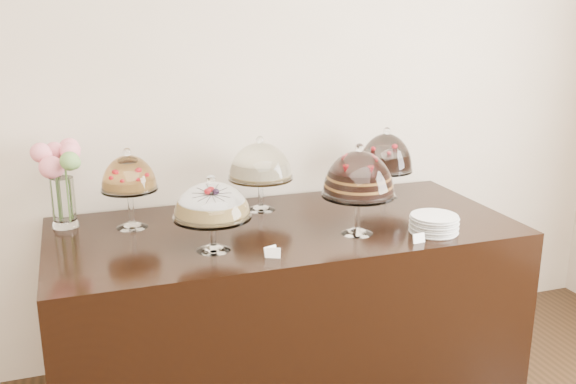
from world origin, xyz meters
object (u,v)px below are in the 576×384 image
object	(u,v)px
display_counter	(285,311)
flower_vase	(60,174)
cake_stand_choco_layer	(359,177)
cake_stand_cheesecake	(260,164)
cake_stand_dark_choco	(386,155)
plate_stack	(434,224)
cake_stand_sugar_sponge	(212,204)
cake_stand_fruit_tart	(129,177)

from	to	relation	value
display_counter	flower_vase	size ratio (longest dim) A/B	5.31
cake_stand_choco_layer	cake_stand_cheesecake	distance (m)	0.59
cake_stand_dark_choco	plate_stack	bearing A→B (deg)	-94.81
plate_stack	cake_stand_sugar_sponge	bearing A→B (deg)	173.69
cake_stand_cheesecake	cake_stand_choco_layer	bearing A→B (deg)	-57.34
cake_stand_choco_layer	display_counter	bearing A→B (deg)	142.55
cake_stand_sugar_sponge	cake_stand_choco_layer	world-z (taller)	cake_stand_choco_layer
cake_stand_dark_choco	cake_stand_fruit_tart	world-z (taller)	cake_stand_dark_choco
flower_vase	cake_stand_choco_layer	bearing A→B (deg)	-22.67
cake_stand_dark_choco	cake_stand_fruit_tart	size ratio (longest dim) A/B	1.01
plate_stack	cake_stand_cheesecake	bearing A→B (deg)	137.61
cake_stand_fruit_tart	display_counter	bearing A→B (deg)	-16.87
cake_stand_sugar_sponge	cake_stand_fruit_tart	size ratio (longest dim) A/B	0.87
cake_stand_fruit_tart	cake_stand_sugar_sponge	bearing A→B (deg)	-54.42
cake_stand_cheesecake	cake_stand_fruit_tart	size ratio (longest dim) A/B	1.01
display_counter	plate_stack	size ratio (longest dim) A/B	9.98
cake_stand_choco_layer	flower_vase	world-z (taller)	cake_stand_choco_layer
cake_stand_fruit_tart	cake_stand_dark_choco	bearing A→B (deg)	2.72
cake_stand_cheesecake	cake_stand_dark_choco	world-z (taller)	cake_stand_dark_choco
cake_stand_choco_layer	plate_stack	distance (m)	0.42
display_counter	flower_vase	bearing A→B (deg)	162.28
cake_stand_choco_layer	plate_stack	xyz separation A→B (m)	(0.34, -0.11, -0.23)
display_counter	cake_stand_cheesecake	world-z (taller)	cake_stand_cheesecake
display_counter	cake_stand_dark_choco	world-z (taller)	cake_stand_dark_choco
cake_stand_sugar_sponge	cake_stand_cheesecake	distance (m)	0.61
flower_vase	cake_stand_cheesecake	bearing A→B (deg)	-2.36
flower_vase	plate_stack	distance (m)	1.75
cake_stand_dark_choco	flower_vase	size ratio (longest dim) A/B	0.94
display_counter	cake_stand_choco_layer	world-z (taller)	cake_stand_choco_layer
cake_stand_cheesecake	flower_vase	size ratio (longest dim) A/B	0.93
cake_stand_choco_layer	cake_stand_dark_choco	xyz separation A→B (m)	(0.39, 0.49, -0.03)
cake_stand_sugar_sponge	cake_stand_dark_choco	distance (m)	1.17
flower_vase	plate_stack	size ratio (longest dim) A/B	1.88
cake_stand_sugar_sponge	flower_vase	xyz separation A→B (m)	(-0.60, 0.53, 0.05)
plate_stack	flower_vase	bearing A→B (deg)	158.43
flower_vase	plate_stack	world-z (taller)	flower_vase
cake_stand_sugar_sponge	flower_vase	bearing A→B (deg)	138.76
display_counter	cake_stand_sugar_sponge	bearing A→B (deg)	-152.07
cake_stand_choco_layer	flower_vase	bearing A→B (deg)	157.33
display_counter	cake_stand_dark_choco	xyz separation A→B (m)	(0.67, 0.28, 0.69)
cake_stand_cheesecake	plate_stack	size ratio (longest dim) A/B	1.76
cake_stand_dark_choco	cake_stand_sugar_sponge	bearing A→B (deg)	-155.55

